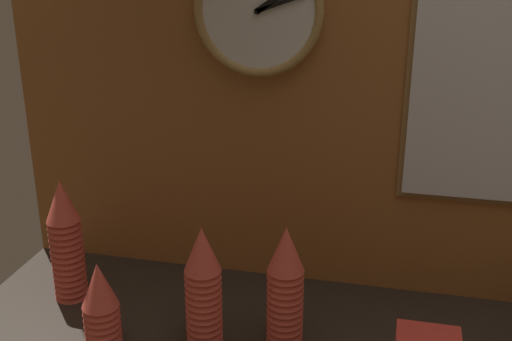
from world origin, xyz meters
name	(u,v)px	position (x,y,z in m)	size (l,w,h in m)	color
wall_tiled_back	(348,70)	(0.00, 0.27, 0.53)	(1.60, 0.03, 1.05)	#A3602D
cup_stack_center_left	(203,286)	(-0.25, -0.05, 0.13)	(0.08, 0.08, 0.26)	#DB4C3D
cup_stack_left	(101,304)	(-0.45, -0.11, 0.09)	(0.08, 0.08, 0.19)	#DB4C3D
cup_stack_far_left	(66,240)	(-0.60, 0.04, 0.15)	(0.08, 0.08, 0.29)	#DB4C3D
cup_stack_center	(285,286)	(-0.08, -0.01, 0.13)	(0.08, 0.08, 0.26)	#DB4C3D
wall_clock	(258,11)	(-0.20, 0.23, 0.65)	(0.29, 0.03, 0.29)	white
menu_board	(511,84)	(0.34, 0.24, 0.52)	(0.42, 0.01, 0.54)	olive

